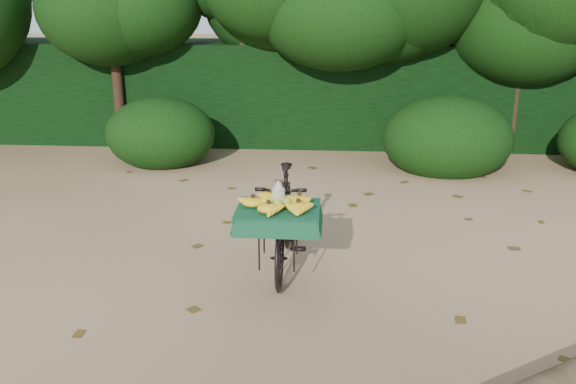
{
  "coord_description": "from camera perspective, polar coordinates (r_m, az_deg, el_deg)",
  "views": [
    {
      "loc": [
        -0.25,
        -5.03,
        2.59
      ],
      "look_at": [
        -0.66,
        0.34,
        0.85
      ],
      "focal_mm": 38.0,
      "sensor_mm": 36.0,
      "label": 1
    }
  ],
  "objects": [
    {
      "name": "tree_row",
      "position": [
        10.56,
        2.25,
        14.64
      ],
      "size": [
        14.5,
        2.0,
        4.0
      ],
      "primitive_type": null,
      "color": "black",
      "rests_on": "ground"
    },
    {
      "name": "bush_clumps",
      "position": [
        9.61,
        8.75,
        4.78
      ],
      "size": [
        8.8,
        1.7,
        0.9
      ],
      "primitive_type": null,
      "color": "black",
      "rests_on": "ground"
    },
    {
      "name": "ground",
      "position": [
        5.67,
        6.51,
        -9.45
      ],
      "size": [
        80.0,
        80.0,
        0.0
      ],
      "primitive_type": "plane",
      "color": "tan",
      "rests_on": "ground"
    },
    {
      "name": "hedge_backdrop",
      "position": [
        11.46,
        5.63,
        9.29
      ],
      "size": [
        26.0,
        1.8,
        1.8
      ],
      "primitive_type": "cube",
      "color": "black",
      "rests_on": "ground"
    },
    {
      "name": "leaf_litter",
      "position": [
        6.25,
        6.31,
        -6.68
      ],
      "size": [
        7.0,
        7.3,
        0.01
      ],
      "primitive_type": null,
      "color": "#523A15",
      "rests_on": "ground"
    },
    {
      "name": "vendor_bicycle",
      "position": [
        5.93,
        -0.4,
        -2.62
      ],
      "size": [
        0.72,
        1.73,
        1.01
      ],
      "rotation": [
        0.0,
        0.0,
        0.0
      ],
      "color": "black",
      "rests_on": "ground"
    }
  ]
}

